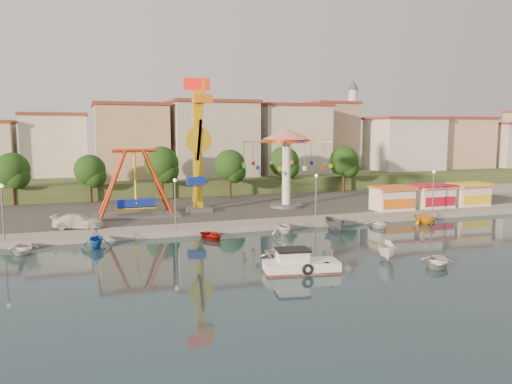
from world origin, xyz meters
name	(u,v)px	position (x,y,z in m)	size (l,w,h in m)	color
ground	(297,259)	(0.00, 0.00, 0.00)	(200.00, 200.00, 0.00)	#142D38
quay_deck	(173,183)	(0.00, 62.00, 0.30)	(200.00, 100.00, 0.60)	#9E998E
asphalt_pad	(211,203)	(0.00, 30.00, 0.60)	(90.00, 28.00, 0.01)	#4C4944
hill_terrace	(169,175)	(0.00, 67.00, 1.50)	(200.00, 60.00, 3.00)	#384C26
pirate_ship_ride	(135,185)	(-11.08, 22.48, 4.39)	(10.00, 5.00, 8.00)	#59595E
kamikaze_tower	(198,148)	(-3.28, 23.06, 8.61)	(3.20, 3.10, 16.50)	#59595E
wave_swinger	(286,150)	(8.55, 23.16, 8.20)	(11.60, 11.60, 10.40)	#59595E
booth_left	(392,198)	(20.51, 16.49, 2.16)	(5.40, 3.78, 3.08)	white
booth_mid	(433,196)	(26.79, 16.49, 2.16)	(5.40, 3.78, 3.08)	white
booth_right	(469,194)	(32.69, 16.49, 2.16)	(5.40, 3.78, 3.08)	white
lamp_post_0	(3,214)	(-24.00, 13.00, 3.10)	(0.14, 0.14, 5.00)	#59595E
lamp_post_1	(175,205)	(-8.00, 13.00, 3.10)	(0.14, 0.14, 5.00)	#59595E
lamp_post_2	(316,198)	(8.00, 13.00, 3.10)	(0.14, 0.14, 5.00)	#59595E
lamp_post_3	(433,193)	(24.00, 13.00, 3.10)	(0.14, 0.14, 5.00)	#59595E
tree_0	(12,170)	(-26.00, 36.98, 5.47)	(4.60, 4.60, 7.19)	#382314
tree_1	(90,170)	(-16.00, 36.24, 5.20)	(4.35, 4.35, 6.80)	#382314
tree_2	(161,164)	(-6.00, 35.81, 5.92)	(5.02, 5.02, 7.85)	#382314
tree_3	(230,165)	(4.00, 34.36, 5.55)	(4.68, 4.68, 7.32)	#382314
tree_4	(284,161)	(14.00, 37.35, 5.75)	(4.86, 4.86, 7.60)	#382314
tree_5	(344,161)	(24.00, 35.54, 5.71)	(4.83, 4.83, 7.54)	#382314
building_1	(54,151)	(-21.33, 51.38, 7.32)	(12.33, 9.01, 8.63)	silver
building_2	(135,143)	(-8.19, 51.96, 8.62)	(11.95, 9.28, 11.23)	tan
building_3	(216,148)	(5.60, 48.80, 7.60)	(12.59, 10.50, 9.20)	beige
building_4	(279,147)	(19.07, 52.20, 7.62)	(10.75, 9.23, 9.24)	beige
building_5	(345,141)	(32.37, 50.33, 8.61)	(12.77, 10.96, 11.21)	tan
building_6	(401,138)	(44.15, 48.77, 9.18)	(8.23, 8.98, 12.36)	silver
building_7	(433,146)	(56.03, 53.70, 7.38)	(11.59, 10.93, 8.76)	beige
building_8	(506,137)	(69.93, 47.19, 9.29)	(12.84, 9.28, 12.58)	beige
minaret	(352,122)	(36.00, 54.00, 12.55)	(2.80, 2.80, 18.00)	silver
cabin_motorboat	(299,265)	(-1.45, -3.74, 0.54)	(6.00, 3.07, 2.01)	white
rowboat_a	(280,254)	(-1.30, 0.56, 0.36)	(2.47, 3.47, 0.72)	silver
rowboat_b	(437,262)	(9.56, -5.82, 0.39)	(2.69, 3.76, 0.78)	silver
skiff	(387,251)	(7.07, -2.62, 0.73)	(1.42, 3.76, 1.45)	white
van	(78,221)	(-17.52, 16.87, 1.35)	(2.09, 5.14, 1.49)	silver
moored_boat_0	(22,249)	(-22.21, 9.80, 0.38)	(2.59, 3.63, 0.75)	white
moored_boat_1	(96,239)	(-15.94, 9.80, 0.84)	(2.74, 3.17, 1.67)	blue
moored_boat_3	(212,236)	(-4.98, 9.80, 0.36)	(2.48, 3.48, 0.72)	#AB150D
moored_boat_4	(284,226)	(2.79, 9.80, 0.85)	(2.77, 3.22, 1.69)	silver
moored_boat_5	(335,224)	(8.75, 9.80, 0.69)	(1.35, 3.59, 1.39)	#55565A
moored_boat_6	(378,224)	(14.21, 9.80, 0.37)	(2.54, 3.56, 0.74)	white
moored_boat_7	(424,216)	(20.33, 9.80, 0.87)	(2.85, 3.30, 1.74)	orange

